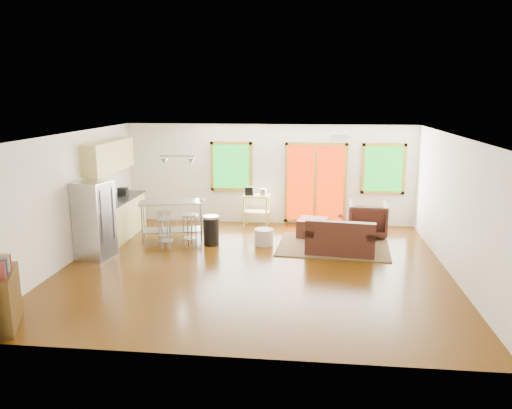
# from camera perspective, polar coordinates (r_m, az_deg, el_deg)

# --- Properties ---
(floor) EXTENTS (7.50, 7.00, 0.02)m
(floor) POSITION_cam_1_polar(r_m,az_deg,el_deg) (9.98, -0.19, -7.17)
(floor) COLOR #381D03
(floor) RESTS_ON ground
(ceiling) EXTENTS (7.50, 7.00, 0.02)m
(ceiling) POSITION_cam_1_polar(r_m,az_deg,el_deg) (9.42, -0.20, 8.00)
(ceiling) COLOR white
(ceiling) RESTS_ON ground
(back_wall) EXTENTS (7.50, 0.02, 2.60)m
(back_wall) POSITION_cam_1_polar(r_m,az_deg,el_deg) (13.05, 1.55, 3.46)
(back_wall) COLOR white
(back_wall) RESTS_ON ground
(left_wall) EXTENTS (0.02, 7.00, 2.60)m
(left_wall) POSITION_cam_1_polar(r_m,az_deg,el_deg) (10.70, -20.63, 0.66)
(left_wall) COLOR white
(left_wall) RESTS_ON ground
(right_wall) EXTENTS (0.02, 7.00, 2.60)m
(right_wall) POSITION_cam_1_polar(r_m,az_deg,el_deg) (9.93, 21.91, -0.32)
(right_wall) COLOR white
(right_wall) RESTS_ON ground
(front_wall) EXTENTS (7.50, 0.02, 2.60)m
(front_wall) POSITION_cam_1_polar(r_m,az_deg,el_deg) (6.26, -3.85, -6.61)
(front_wall) COLOR white
(front_wall) RESTS_ON ground
(window_left) EXTENTS (1.10, 0.05, 1.30)m
(window_left) POSITION_cam_1_polar(r_m,az_deg,el_deg) (13.09, -2.84, 4.36)
(window_left) COLOR #0F5E15
(window_left) RESTS_ON back_wall
(french_doors) EXTENTS (1.60, 0.05, 2.10)m
(french_doors) POSITION_cam_1_polar(r_m,az_deg,el_deg) (12.99, 6.81, 2.44)
(french_doors) COLOR #C12100
(french_doors) RESTS_ON back_wall
(window_right) EXTENTS (1.10, 0.05, 1.30)m
(window_right) POSITION_cam_1_polar(r_m,az_deg,el_deg) (13.06, 14.36, 3.97)
(window_right) COLOR #0F5E15
(window_right) RESTS_ON back_wall
(rug) EXTENTS (2.58, 2.07, 0.02)m
(rug) POSITION_cam_1_polar(r_m,az_deg,el_deg) (11.37, 8.82, -4.72)
(rug) COLOR #415935
(rug) RESTS_ON floor
(loveseat) EXTENTS (1.54, 1.00, 0.77)m
(loveseat) POSITION_cam_1_polar(r_m,az_deg,el_deg) (10.85, 9.66, -3.98)
(loveseat) COLOR #321812
(loveseat) RESTS_ON floor
(coffee_table) EXTENTS (1.18, 0.96, 0.41)m
(coffee_table) POSITION_cam_1_polar(r_m,az_deg,el_deg) (11.69, 9.13, -2.52)
(coffee_table) COLOR #38270C
(coffee_table) RESTS_ON floor
(armchair) EXTENTS (0.94, 0.89, 0.92)m
(armchair) POSITION_cam_1_polar(r_m,az_deg,el_deg) (12.26, 12.64, -1.45)
(armchair) COLOR #321812
(armchair) RESTS_ON floor
(ottoman) EXTENTS (0.78, 0.78, 0.44)m
(ottoman) POSITION_cam_1_polar(r_m,az_deg,el_deg) (12.01, 6.48, -2.69)
(ottoman) COLOR #321812
(ottoman) RESTS_ON floor
(pouf) EXTENTS (0.52, 0.52, 0.37)m
(pouf) POSITION_cam_1_polar(r_m,az_deg,el_deg) (11.30, 0.90, -3.75)
(pouf) COLOR beige
(pouf) RESTS_ON floor
(vase) EXTENTS (0.20, 0.21, 0.34)m
(vase) POSITION_cam_1_polar(r_m,az_deg,el_deg) (11.39, 9.62, -2.04)
(vase) COLOR silver
(vase) RESTS_ON coffee_table
(book) EXTENTS (0.20, 0.09, 0.28)m
(book) POSITION_cam_1_polar(r_m,az_deg,el_deg) (11.37, 11.55, -2.07)
(book) COLOR maroon
(book) RESTS_ON coffee_table
(cabinets) EXTENTS (0.64, 2.24, 2.30)m
(cabinets) POSITION_cam_1_polar(r_m,az_deg,el_deg) (12.18, -15.78, 0.55)
(cabinets) COLOR tan
(cabinets) RESTS_ON floor
(refrigerator) EXTENTS (0.77, 0.75, 1.62)m
(refrigerator) POSITION_cam_1_polar(r_m,az_deg,el_deg) (10.81, -17.96, -1.71)
(refrigerator) COLOR #B7BABC
(refrigerator) RESTS_ON floor
(island) EXTENTS (1.57, 0.92, 0.93)m
(island) POSITION_cam_1_polar(r_m,az_deg,el_deg) (11.73, -9.58, -1.03)
(island) COLOR #B7BABC
(island) RESTS_ON floor
(cup) EXTENTS (0.16, 0.14, 0.13)m
(cup) POSITION_cam_1_polar(r_m,az_deg,el_deg) (11.31, -6.18, 0.53)
(cup) COLOR white
(cup) RESTS_ON island
(bar_stool_a) EXTENTS (0.38, 0.38, 0.76)m
(bar_stool_a) POSITION_cam_1_polar(r_m,az_deg,el_deg) (11.41, -10.40, -1.85)
(bar_stool_a) COLOR #B7BABC
(bar_stool_a) RESTS_ON floor
(bar_stool_b) EXTENTS (0.39, 0.39, 0.71)m
(bar_stool_b) POSITION_cam_1_polar(r_m,az_deg,el_deg) (11.03, -10.27, -2.51)
(bar_stool_b) COLOR #B7BABC
(bar_stool_b) RESTS_ON floor
(bar_stool_c) EXTENTS (0.45, 0.45, 0.79)m
(bar_stool_c) POSITION_cam_1_polar(r_m,az_deg,el_deg) (11.05, -7.61, -2.09)
(bar_stool_c) COLOR #B7BABC
(bar_stool_c) RESTS_ON floor
(trash_can) EXTENTS (0.42, 0.42, 0.67)m
(trash_can) POSITION_cam_1_polar(r_m,az_deg,el_deg) (11.34, -5.15, -2.94)
(trash_can) COLOR black
(trash_can) RESTS_ON floor
(kitchen_cart) EXTENTS (0.71, 0.48, 1.04)m
(kitchen_cart) POSITION_cam_1_polar(r_m,az_deg,el_deg) (12.77, -0.06, 0.57)
(kitchen_cart) COLOR tan
(kitchen_cart) RESTS_ON floor
(bookshelf) EXTENTS (0.72, 1.02, 1.12)m
(bookshelf) POSITION_cam_1_polar(r_m,az_deg,el_deg) (8.24, -27.01, -9.60)
(bookshelf) COLOR #38270C
(bookshelf) RESTS_ON floor
(ceiling_flush) EXTENTS (0.35, 0.35, 0.12)m
(ceiling_flush) POSITION_cam_1_polar(r_m,az_deg,el_deg) (9.98, 9.44, 7.63)
(ceiling_flush) COLOR white
(ceiling_flush) RESTS_ON ceiling
(pendant_light) EXTENTS (0.80, 0.18, 0.79)m
(pendant_light) POSITION_cam_1_polar(r_m,az_deg,el_deg) (11.32, -8.96, 4.99)
(pendant_light) COLOR gray
(pendant_light) RESTS_ON ceiling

